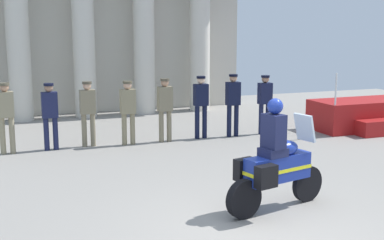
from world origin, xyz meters
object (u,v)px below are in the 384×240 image
object	(u,v)px
officer_in_row_0	(6,112)
officer_in_row_6	(233,100)
motorcycle_with_rider	(275,164)
officer_in_row_3	(128,108)
officer_in_row_4	(165,105)
officer_in_row_5	(201,102)
officer_in_row_7	(265,100)
officer_in_row_2	(88,108)
officer_in_row_1	(50,111)
reviewing_stand	(365,115)

from	to	relation	value
officer_in_row_0	officer_in_row_6	world-z (taller)	officer_in_row_6
officer_in_row_0	motorcycle_with_rider	world-z (taller)	motorcycle_with_rider
officer_in_row_3	officer_in_row_4	world-z (taller)	officer_in_row_4
motorcycle_with_rider	officer_in_row_3	bearing A→B (deg)	87.52
officer_in_row_0	officer_in_row_5	xyz separation A→B (m)	(5.02, -0.00, -0.00)
officer_in_row_5	officer_in_row_7	size ratio (longest dim) A/B	1.02
officer_in_row_0	officer_in_row_5	bearing A→B (deg)	178.56
officer_in_row_6	motorcycle_with_rider	xyz separation A→B (m)	(-1.86, -5.61, -0.24)
officer_in_row_5	officer_in_row_6	bearing A→B (deg)	174.10
officer_in_row_5	motorcycle_with_rider	distance (m)	5.76
officer_in_row_5	officer_in_row_6	xyz separation A→B (m)	(0.93, -0.07, 0.01)
officer_in_row_5	officer_in_row_2	bearing A→B (deg)	-3.41
officer_in_row_1	officer_in_row_7	xyz separation A→B (m)	(5.93, -0.12, 0.01)
officer_in_row_1	officer_in_row_6	bearing A→B (deg)	177.18
reviewing_stand	officer_in_row_2	distance (m)	8.20
motorcycle_with_rider	officer_in_row_5	bearing A→B (deg)	66.93
officer_in_row_0	officer_in_row_2	distance (m)	1.97
officer_in_row_1	officer_in_row_5	size ratio (longest dim) A/B	0.97
officer_in_row_1	officer_in_row_3	bearing A→B (deg)	175.31
officer_in_row_6	officer_in_row_0	bearing A→B (deg)	-2.14
reviewing_stand	officer_in_row_5	bearing A→B (deg)	174.21
officer_in_row_0	officer_in_row_3	xyz separation A→B (m)	(2.97, -0.07, -0.04)
officer_in_row_0	officer_in_row_4	xyz separation A→B (m)	(3.97, -0.06, -0.02)
reviewing_stand	officer_in_row_4	distance (m)	6.19
officer_in_row_1	officer_in_row_5	distance (m)	4.00
motorcycle_with_rider	reviewing_stand	bearing A→B (deg)	26.81
reviewing_stand	officer_in_row_2	size ratio (longest dim) A/B	1.88
officer_in_row_3	officer_in_row_5	world-z (taller)	officer_in_row_5
motorcycle_with_rider	officer_in_row_4	bearing A→B (deg)	77.42
officer_in_row_2	officer_in_row_3	world-z (taller)	officer_in_row_2
officer_in_row_2	officer_in_row_6	distance (m)	3.99
officer_in_row_7	motorcycle_with_rider	bearing A→B (deg)	61.58
reviewing_stand	officer_in_row_5	xyz separation A→B (m)	(-5.10, 0.52, 0.60)
officer_in_row_3	motorcycle_with_rider	distance (m)	5.74
officer_in_row_4	officer_in_row_6	bearing A→B (deg)	178.16
officer_in_row_4	motorcycle_with_rider	bearing A→B (deg)	89.78
reviewing_stand	motorcycle_with_rider	xyz separation A→B (m)	(-6.03, -5.17, 0.37)
officer_in_row_0	officer_in_row_7	xyz separation A→B (m)	(6.95, -0.07, -0.03)
officer_in_row_2	officer_in_row_4	world-z (taller)	officer_in_row_4
officer_in_row_4	reviewing_stand	bearing A→B (deg)	174.31
officer_in_row_4	officer_in_row_3	bearing A→B (deg)	-1.12
officer_in_row_1	officer_in_row_4	bearing A→B (deg)	176.53
officer_in_row_1	officer_in_row_2	size ratio (longest dim) A/B	1.00
reviewing_stand	officer_in_row_0	bearing A→B (deg)	177.07
officer_in_row_4	officer_in_row_6	size ratio (longest dim) A/B	0.97
officer_in_row_1	officer_in_row_2	distance (m)	0.94
reviewing_stand	officer_in_row_2	world-z (taller)	reviewing_stand
officer_in_row_6	officer_in_row_7	distance (m)	1.00
officer_in_row_3	officer_in_row_1	bearing A→B (deg)	-4.69
motorcycle_with_rider	officer_in_row_2	bearing A→B (deg)	96.38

